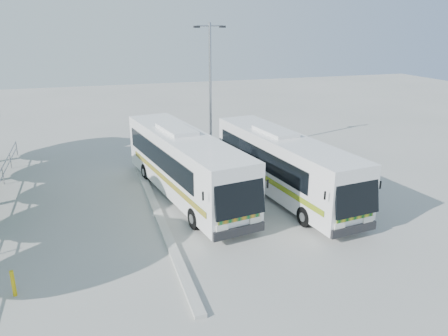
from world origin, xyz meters
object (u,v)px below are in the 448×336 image
object	(u,v)px
coach_main	(185,163)
bollard	(13,283)
lamppost	(210,86)
coach_adjacent	(284,164)

from	to	relation	value
coach_main	bollard	size ratio (longest dim) A/B	12.84
lamppost	bollard	size ratio (longest dim) A/B	9.25
coach_adjacent	coach_main	bearing A→B (deg)	156.85
lamppost	bollard	distance (m)	17.85
coach_main	bollard	world-z (taller)	coach_main
coach_adjacent	lamppost	distance (m)	8.73
coach_main	coach_adjacent	size ratio (longest dim) A/B	1.04
coach_main	coach_adjacent	bearing A→B (deg)	-25.80
bollard	coach_main	bearing A→B (deg)	43.23
coach_main	lamppost	xyz separation A→B (m)	(3.27, 6.52, 3.04)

